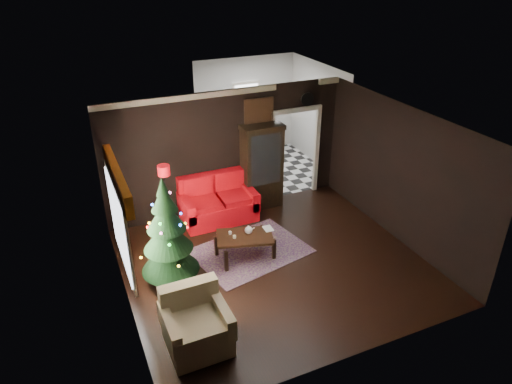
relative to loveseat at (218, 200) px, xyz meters
name	(u,v)px	position (x,y,z in m)	size (l,w,h in m)	color
floor	(275,265)	(0.40, -2.05, -0.50)	(5.50, 5.50, 0.00)	black
ceiling	(278,126)	(0.40, -2.05, 2.30)	(5.50, 5.50, 0.00)	white
wall_back	(227,152)	(0.40, 0.45, 0.90)	(5.50, 5.50, 0.00)	black
wall_front	(358,282)	(0.40, -4.55, 0.90)	(5.50, 5.50, 0.00)	black
wall_left	(119,235)	(-2.35, -2.05, 0.90)	(5.50, 5.50, 0.00)	black
wall_right	(400,174)	(3.15, -2.05, 0.90)	(5.50, 5.50, 0.00)	black
doorway	(294,154)	(2.10, 0.45, 0.55)	(1.10, 0.10, 2.10)	beige
left_window	(119,225)	(-2.31, -1.85, 0.95)	(0.05, 1.60, 1.40)	white
valance	(117,178)	(-2.23, -1.85, 1.77)	(0.12, 2.10, 0.35)	#89420B
kitchen_floor	(267,170)	(2.10, 1.95, -0.50)	(3.00, 3.00, 0.00)	white
kitchen_window	(246,96)	(2.10, 3.40, 1.20)	(0.70, 0.06, 0.70)	white
rug	(251,251)	(0.16, -1.44, -0.49)	(2.15, 1.56, 0.01)	#3D3137
loveseat	(218,200)	(0.00, 0.00, 0.00)	(1.70, 0.90, 1.00)	maroon
curio_cabinet	(262,168)	(1.15, 0.22, 0.45)	(0.90, 0.45, 1.90)	black
floor_lamp	(167,201)	(-1.17, -0.20, 0.33)	(0.26, 0.26, 1.57)	black
christmas_tree	(167,232)	(-1.53, -1.74, 0.55)	(1.03, 1.03, 1.97)	black
armchair	(196,322)	(-1.57, -3.42, -0.04)	(0.95, 0.95, 0.97)	tan
coffee_table	(245,246)	(-0.02, -1.58, -0.25)	(1.07, 0.64, 0.48)	black
teapot	(249,230)	(0.07, -1.53, 0.08)	(0.17, 0.17, 0.16)	white
cup_a	(230,233)	(-0.26, -1.40, 0.02)	(0.06, 0.06, 0.05)	white
cup_b	(234,237)	(-0.23, -1.57, 0.02)	(0.06, 0.06, 0.05)	#E8ECCC
book	(264,225)	(0.40, -1.53, 0.11)	(0.17, 0.02, 0.23)	#8D7558
wall_clock	(307,99)	(2.35, 0.40, 1.88)	(0.32, 0.32, 0.06)	white
painting	(259,111)	(1.15, 0.41, 1.75)	(0.62, 0.05, 0.52)	#B67C4C
kitchen_counter	(250,141)	(2.10, 3.15, -0.05)	(1.80, 0.60, 0.90)	white
kitchen_table	(262,164)	(1.80, 1.65, -0.12)	(0.70, 0.70, 0.75)	brown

